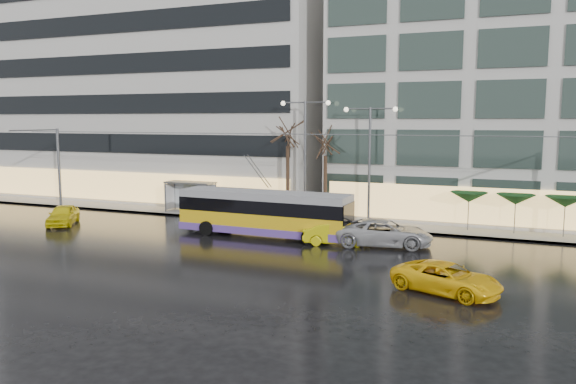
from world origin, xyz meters
The scene contains 22 objects.
ground centered at (0.00, 0.00, 0.00)m, with size 140.00×140.00×0.00m, color black.
sidewalk centered at (2.00, 14.00, 0.07)m, with size 80.00×10.00×0.15m, color gray.
kerb centered at (2.00, 9.05, 0.07)m, with size 80.00×0.10×0.15m, color slate.
building_left centered at (-16.00, 19.00, 11.15)m, with size 34.00×14.00×22.00m, color #B9B7B1.
building_right centered at (19.00, 19.00, 12.65)m, with size 32.00×14.00×25.00m, color #B9B7B1.
trolleybus centered at (1.47, 4.34, 1.49)m, with size 11.91×4.77×5.49m.
catenary centered at (1.00, 7.94, 4.25)m, with size 42.24×5.12×7.00m.
bus_shelter centered at (-8.38, 10.69, 1.96)m, with size 4.20×1.60×2.51m.
street_lamp_near centered at (2.00, 10.80, 5.99)m, with size 3.96×0.36×9.03m.
street_lamp_far centered at (7.00, 10.80, 5.71)m, with size 3.96×0.36×8.53m.
tree_a centered at (0.50, 11.00, 7.09)m, with size 3.20×3.20×8.40m.
tree_b centered at (3.50, 11.20, 6.40)m, with size 3.20×3.20×7.70m.
parasol_a centered at (14.00, 11.00, 2.45)m, with size 2.50×2.50×2.65m.
parasol_b centered at (17.00, 11.00, 2.45)m, with size 2.50×2.50×2.65m.
parasol_c centered at (20.00, 11.00, 2.45)m, with size 2.50×2.50×2.65m.
taxi_a centered at (-14.13, 2.61, 0.74)m, with size 1.75×4.35×1.48m, color #D8C60B.
taxi_b centered at (6.75, 3.82, 0.71)m, with size 1.50×4.30×1.42m, color #D3C90B.
taxi_c centered at (14.19, -3.82, 0.68)m, with size 2.26×4.90×1.36m, color yellow.
sedan_silver centered at (9.52, 4.56, 0.82)m, with size 2.73×5.92×1.65m, color #A3A3A8.
pedestrian_a centered at (-4.64, 9.40, 1.58)m, with size 1.07×1.08×2.19m.
pedestrian_b centered at (-5.16, 10.25, 1.11)m, with size 1.03×0.86×1.92m.
pedestrian_c centered at (-8.05, 10.61, 1.27)m, with size 1.37×1.15×2.11m.
Camera 1 is at (16.72, -29.24, 7.77)m, focal length 35.00 mm.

